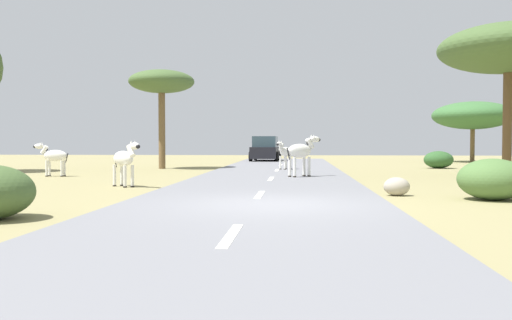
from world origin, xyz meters
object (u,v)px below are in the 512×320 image
(car_0, at_px, (265,150))
(tree_5, at_px, (473,116))
(zebra_2, at_px, (301,151))
(tree_2, at_px, (162,83))
(bush_4, at_px, (493,179))
(zebra_3, at_px, (53,156))
(rock_0, at_px, (397,187))
(zebra_1, at_px, (125,159))
(zebra_0, at_px, (285,152))
(tree_1, at_px, (508,49))
(bush_0, at_px, (439,160))

(car_0, bearing_deg, tree_5, 0.19)
(zebra_2, bearing_deg, tree_2, -174.53)
(zebra_2, relative_size, bush_4, 0.99)
(car_0, relative_size, tree_5, 0.81)
(zebra_3, bearing_deg, rock_0, -118.60)
(zebra_3, bearing_deg, car_0, -22.52)
(zebra_1, relative_size, zebra_3, 0.98)
(tree_5, bearing_deg, zebra_0, -137.36)
(tree_5, relative_size, rock_0, 8.12)
(zebra_3, height_order, tree_1, tree_1)
(zebra_3, bearing_deg, tree_2, -22.45)
(tree_5, xyz_separation_m, rock_0, (-9.41, -23.94, -2.95))
(zebra_3, height_order, tree_5, tree_5)
(zebra_3, distance_m, bush_0, 19.00)
(tree_1, bearing_deg, zebra_3, -176.91)
(tree_2, bearing_deg, zebra_3, -113.16)
(car_0, bearing_deg, tree_1, -55.23)
(zebra_1, distance_m, car_0, 22.52)
(tree_2, bearing_deg, zebra_2, -43.02)
(zebra_3, relative_size, bush_0, 0.97)
(zebra_1, bearing_deg, zebra_0, -161.79)
(zebra_3, distance_m, tree_2, 7.97)
(zebra_0, distance_m, zebra_2, 5.62)
(zebra_3, xyz_separation_m, rock_0, (12.35, -6.93, -0.58))
(zebra_0, bearing_deg, zebra_3, 54.87)
(zebra_1, xyz_separation_m, zebra_2, (5.48, 4.63, 0.17))
(zebra_3, xyz_separation_m, tree_2, (2.80, 6.53, 3.60))
(zebra_3, height_order, bush_4, zebra_3)
(tree_1, relative_size, rock_0, 8.99)
(zebra_0, relative_size, rock_0, 2.11)
(tree_2, bearing_deg, tree_1, -20.03)
(tree_5, bearing_deg, rock_0, -111.45)
(tree_2, height_order, bush_0, tree_2)
(car_0, relative_size, bush_4, 2.66)
(zebra_0, distance_m, tree_1, 10.75)
(tree_1, xyz_separation_m, rock_0, (-5.70, -7.91, -4.78))
(zebra_2, bearing_deg, zebra_3, -132.31)
(bush_4, height_order, rock_0, bush_4)
(zebra_2, distance_m, tree_1, 9.11)
(zebra_2, bearing_deg, tree_1, 56.29)
(car_0, xyz_separation_m, tree_5, (14.22, -0.54, 2.34))
(zebra_1, xyz_separation_m, bush_0, (12.75, 12.81, -0.40))
(bush_0, bearing_deg, tree_5, 63.14)
(zebra_3, relative_size, tree_1, 0.24)
(car_0, height_order, bush_0, car_0)
(zebra_0, relative_size, zebra_2, 0.86)
(tree_2, relative_size, bush_0, 3.36)
(zebra_0, xyz_separation_m, zebra_3, (-9.18, -5.43, -0.06))
(tree_1, bearing_deg, bush_0, 96.75)
(zebra_2, height_order, tree_2, tree_2)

